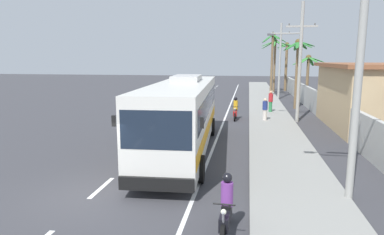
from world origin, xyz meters
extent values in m
plane|color=#3A3A3F|center=(0.00, 0.00, 0.00)|extent=(160.00, 160.00, 0.00)
cube|color=gray|center=(6.80, 10.00, 0.07)|extent=(3.20, 90.00, 0.14)
cube|color=white|center=(0.00, 0.62, 0.00)|extent=(0.16, 2.00, 0.01)
cube|color=white|center=(0.00, 4.75, 0.00)|extent=(0.16, 2.00, 0.01)
cube|color=white|center=(0.00, 8.87, 0.00)|extent=(0.16, 2.00, 0.01)
cube|color=white|center=(0.00, 13.00, 0.00)|extent=(0.16, 2.00, 0.01)
cube|color=white|center=(0.00, 17.12, 0.00)|extent=(0.16, 2.00, 0.01)
cube|color=white|center=(0.00, 21.25, 0.00)|extent=(0.16, 2.00, 0.01)
cube|color=white|center=(0.00, 25.37, 0.00)|extent=(0.16, 2.00, 0.01)
cube|color=white|center=(0.00, 29.50, 0.00)|extent=(0.16, 2.00, 0.01)
cube|color=white|center=(0.00, 33.62, 0.00)|extent=(0.16, 2.00, 0.01)
cube|color=white|center=(0.00, 37.75, 0.00)|extent=(0.16, 2.00, 0.01)
cube|color=white|center=(0.00, 41.87, 0.00)|extent=(0.16, 2.00, 0.01)
cube|color=white|center=(0.00, 46.00, 0.00)|extent=(0.16, 2.00, 0.01)
cube|color=white|center=(3.37, 15.00, 0.00)|extent=(0.14, 70.00, 0.01)
cube|color=#B2B2AD|center=(10.60, 14.00, 0.97)|extent=(0.24, 60.00, 1.93)
cube|color=silver|center=(1.94, 5.90, 1.88)|extent=(3.10, 12.26, 2.99)
cube|color=#192333|center=(1.93, 6.10, 2.41)|extent=(3.08, 11.29, 0.96)
cube|color=#192333|center=(2.25, -0.13, 2.33)|extent=(2.29, 0.21, 1.26)
cube|color=orange|center=(1.94, 5.90, 1.21)|extent=(3.12, 12.02, 0.54)
cube|color=black|center=(2.25, -0.22, 0.59)|extent=(2.45, 0.28, 0.44)
cube|color=#B7B7B7|center=(1.87, 7.41, 3.52)|extent=(1.50, 2.74, 0.28)
cube|color=black|center=(3.66, 0.15, 2.56)|extent=(0.12, 0.09, 0.36)
cube|color=black|center=(0.81, 0.00, 2.56)|extent=(0.12, 0.09, 0.36)
cylinder|color=black|center=(3.38, 1.71, 0.52)|extent=(0.37, 1.05, 1.04)
cylinder|color=black|center=(0.94, 1.59, 0.52)|extent=(0.37, 1.05, 1.04)
cylinder|color=black|center=(2.98, 9.60, 0.52)|extent=(0.37, 1.05, 1.04)
cylinder|color=black|center=(0.54, 9.48, 0.52)|extent=(0.37, 1.05, 1.04)
cylinder|color=black|center=(4.14, 14.43, 0.30)|extent=(0.11, 0.60, 0.60)
cylinder|color=black|center=(4.18, 15.79, 0.30)|extent=(0.13, 0.60, 0.60)
cube|color=red|center=(4.16, 15.06, 0.52)|extent=(0.27, 1.11, 0.36)
cube|color=black|center=(4.17, 15.36, 0.72)|extent=(0.25, 0.61, 0.12)
cylinder|color=gray|center=(4.15, 14.55, 0.60)|extent=(0.07, 0.32, 0.67)
cylinder|color=black|center=(4.15, 14.65, 1.04)|extent=(0.56, 0.05, 0.04)
sphere|color=#EAEACC|center=(4.15, 14.53, 0.90)|extent=(0.14, 0.14, 0.14)
cylinder|color=gold|center=(4.17, 15.31, 1.07)|extent=(0.32, 0.32, 0.70)
sphere|color=black|center=(4.17, 15.31, 1.55)|extent=(0.26, 0.26, 0.26)
cylinder|color=black|center=(4.61, -1.27, 0.30)|extent=(0.15, 0.60, 0.60)
cube|color=black|center=(4.58, -2.00, 0.52)|extent=(0.29, 1.11, 0.36)
cube|color=black|center=(4.59, -1.70, 0.72)|extent=(0.26, 0.61, 0.12)
cylinder|color=gray|center=(4.55, -2.51, 0.60)|extent=(0.07, 0.32, 0.67)
cylinder|color=black|center=(4.56, -2.41, 1.04)|extent=(0.56, 0.06, 0.04)
sphere|color=#EAEACC|center=(4.55, -2.53, 0.90)|extent=(0.14, 0.14, 0.14)
cylinder|color=#75388E|center=(4.59, -1.75, 1.04)|extent=(0.32, 0.32, 0.64)
sphere|color=black|center=(4.59, -1.75, 1.49)|extent=(0.26, 0.26, 0.26)
cylinder|color=#2D7A47|center=(6.93, 18.60, 0.57)|extent=(0.28, 0.28, 0.85)
cylinder|color=red|center=(6.93, 18.60, 1.33)|extent=(0.36, 0.36, 0.67)
sphere|color=tan|center=(6.93, 18.60, 1.77)|extent=(0.24, 0.24, 0.24)
cylinder|color=beige|center=(6.29, 14.54, 0.52)|extent=(0.28, 0.28, 0.76)
cylinder|color=navy|center=(6.29, 14.54, 1.20)|extent=(0.36, 0.36, 0.60)
sphere|color=beige|center=(6.29, 14.54, 1.61)|extent=(0.23, 0.23, 0.23)
cylinder|color=#9E9E99|center=(8.35, 0.83, 4.97)|extent=(0.24, 0.24, 9.95)
cylinder|color=#9E9E99|center=(8.60, 14.96, 4.19)|extent=(0.24, 0.24, 8.39)
cube|color=#9E9E99|center=(8.60, 14.96, 6.72)|extent=(2.14, 0.12, 0.12)
cylinder|color=#4C4742|center=(7.75, 14.96, 6.84)|extent=(0.08, 0.08, 0.16)
cylinder|color=#4C4742|center=(9.46, 14.96, 6.84)|extent=(0.08, 0.08, 0.16)
cylinder|color=#9E9E99|center=(7.56, 14.96, 6.25)|extent=(2.09, 0.09, 0.09)
cube|color=#4C4C51|center=(6.51, 14.96, 6.19)|extent=(0.44, 0.24, 0.14)
cylinder|color=#9E9E99|center=(8.44, 29.08, 4.16)|extent=(0.24, 0.24, 8.32)
cube|color=#9E9E99|center=(8.44, 29.08, 7.23)|extent=(2.14, 0.12, 0.12)
cylinder|color=#4C4742|center=(7.59, 29.08, 7.35)|extent=(0.08, 0.08, 0.16)
cylinder|color=#4C4742|center=(9.30, 29.08, 7.35)|extent=(0.08, 0.08, 0.16)
cylinder|color=brown|center=(9.33, 21.74, 2.96)|extent=(0.28, 0.28, 5.91)
ellipsoid|color=#28702D|center=(10.07, 21.89, 5.80)|extent=(1.58, 0.65, 0.55)
ellipsoid|color=#28702D|center=(9.79, 22.29, 5.68)|extent=(1.23, 1.36, 0.77)
ellipsoid|color=#28702D|center=(9.27, 22.42, 5.62)|extent=(0.49, 1.45, 0.88)
ellipsoid|color=#28702D|center=(8.74, 22.06, 5.61)|extent=(1.42, 0.97, 0.91)
ellipsoid|color=#28702D|center=(8.77, 21.34, 5.64)|extent=(1.38, 1.13, 0.86)
ellipsoid|color=#28702D|center=(9.19, 21.04, 5.69)|extent=(0.65, 1.52, 0.76)
ellipsoid|color=#28702D|center=(9.85, 21.24, 5.72)|extent=(1.32, 1.30, 0.70)
sphere|color=brown|center=(9.33, 21.74, 5.96)|extent=(0.56, 0.56, 0.56)
cylinder|color=brown|center=(10.19, 39.27, 3.20)|extent=(0.36, 0.36, 6.40)
ellipsoid|color=#337F33|center=(10.97, 39.32, 6.22)|extent=(1.61, 0.47, 0.68)
ellipsoid|color=#337F33|center=(10.43, 40.02, 6.26)|extent=(0.83, 1.65, 0.59)
ellipsoid|color=#337F33|center=(9.56, 39.73, 6.23)|extent=(1.50, 1.24, 0.65)
ellipsoid|color=#337F33|center=(9.57, 38.88, 6.12)|extent=(1.48, 1.11, 0.86)
ellipsoid|color=#337F33|center=(10.56, 38.56, 6.27)|extent=(1.06, 1.60, 0.57)
sphere|color=brown|center=(10.19, 39.27, 6.45)|extent=(0.56, 0.56, 0.56)
cylinder|color=brown|center=(7.78, 32.11, 3.61)|extent=(0.29, 0.29, 7.22)
ellipsoid|color=#28702D|center=(8.58, 32.10, 6.83)|extent=(1.66, 0.38, 1.07)
ellipsoid|color=#28702D|center=(8.06, 32.89, 6.88)|extent=(0.91, 1.72, 0.99)
ellipsoid|color=#28702D|center=(7.20, 32.68, 6.86)|extent=(1.46, 1.43, 1.02)
ellipsoid|color=#28702D|center=(7.20, 31.54, 6.86)|extent=(1.46, 1.44, 1.01)
ellipsoid|color=#28702D|center=(8.09, 31.29, 6.98)|extent=(0.96, 1.80, 0.78)
sphere|color=brown|center=(7.78, 32.11, 7.27)|extent=(0.56, 0.56, 0.56)
cylinder|color=brown|center=(8.43, 36.76, 3.35)|extent=(0.28, 0.28, 6.69)
ellipsoid|color=#337F33|center=(9.39, 36.92, 6.47)|extent=(2.02, 0.68, 0.77)
ellipsoid|color=#337F33|center=(9.12, 37.42, 6.41)|extent=(1.66, 1.61, 0.88)
ellipsoid|color=#337F33|center=(8.39, 37.70, 6.39)|extent=(0.44, 1.95, 0.92)
ellipsoid|color=#337F33|center=(7.57, 37.02, 6.29)|extent=(1.88, 0.88, 1.11)
ellipsoid|color=#337F33|center=(7.52, 36.45, 6.43)|extent=(1.97, 0.98, 0.84)
ellipsoid|color=#337F33|center=(8.18, 35.90, 6.29)|extent=(0.85, 1.87, 1.12)
ellipsoid|color=#337F33|center=(9.01, 36.01, 6.40)|extent=(1.47, 1.76, 0.91)
sphere|color=brown|center=(8.43, 36.76, 6.74)|extent=(0.56, 0.56, 0.56)
cylinder|color=brown|center=(11.06, 26.53, 2.29)|extent=(0.29, 0.29, 4.57)
ellipsoid|color=#337F33|center=(11.91, 26.65, 4.38)|extent=(1.79, 0.62, 0.70)
ellipsoid|color=#337F33|center=(11.42, 27.21, 4.21)|extent=(1.08, 1.60, 1.04)
ellipsoid|color=#337F33|center=(10.68, 27.25, 4.27)|extent=(1.10, 1.66, 0.91)
ellipsoid|color=#337F33|center=(10.26, 26.40, 4.26)|extent=(1.71, 0.62, 0.94)
ellipsoid|color=#337F33|center=(10.54, 25.86, 4.33)|extent=(1.35, 1.58, 0.79)
ellipsoid|color=#337F33|center=(11.38, 25.72, 4.39)|extent=(0.98, 1.77, 0.69)
sphere|color=brown|center=(11.06, 26.53, 4.62)|extent=(0.56, 0.56, 0.56)
camera|label=1|loc=(5.05, -10.24, 4.55)|focal=31.95mm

